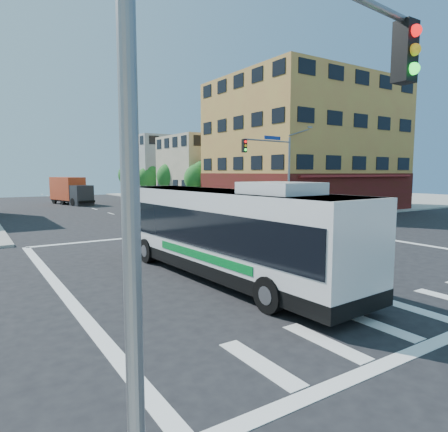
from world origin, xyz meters
TOP-DOWN VIEW (x-y plane):
  - ground at (0.00, 0.00)m, footprint 120.00×120.00m
  - sidewalk_ne at (35.00, 35.00)m, footprint 50.00×50.00m
  - corner_building_ne at (19.99, 18.48)m, footprint 18.10×15.44m
  - building_east_near at (16.98, 33.98)m, footprint 12.06×10.06m
  - building_east_far at (16.98, 47.98)m, footprint 12.06×10.06m
  - signal_mast_ne at (9.08, 10.62)m, footprint 7.91×1.13m
  - signal_mast_sw at (-9.08, -10.64)m, footprint 7.91×1.01m
  - street_tree_a at (11.90, 27.92)m, footprint 3.60×3.60m
  - street_tree_b at (11.90, 35.92)m, footprint 3.80×3.80m
  - street_tree_c at (11.90, 43.92)m, footprint 3.40×3.40m
  - street_tree_d at (11.90, 51.92)m, footprint 4.00×4.00m
  - transit_bus at (-3.81, -1.57)m, footprint 3.44×12.92m
  - box_truck at (-0.71, 39.15)m, footprint 4.03×8.05m
  - parked_car at (10.07, 25.49)m, footprint 2.52×4.54m

SIDE VIEW (x-z plane):
  - ground at x=0.00m, z-range 0.00..0.00m
  - sidewalk_ne at x=35.00m, z-range 0.00..0.15m
  - parked_car at x=10.07m, z-range 0.00..1.46m
  - box_truck at x=-0.71m, z-range -0.05..3.43m
  - transit_bus at x=-3.81m, z-range -0.04..3.75m
  - street_tree_c at x=11.90m, z-range 0.82..6.11m
  - street_tree_a at x=11.90m, z-range 0.83..6.35m
  - street_tree_b at x=11.90m, z-range 0.85..6.65m
  - street_tree_d at x=11.90m, z-range 0.87..6.90m
  - building_east_near at x=16.98m, z-range 0.01..9.01m
  - signal_mast_ne at x=9.08m, z-range 0.95..9.02m
  - signal_mast_sw at x=-9.08m, z-range 0.95..9.02m
  - building_east_far at x=16.98m, z-range 0.01..10.01m
  - corner_building_ne at x=19.99m, z-range -1.11..12.89m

